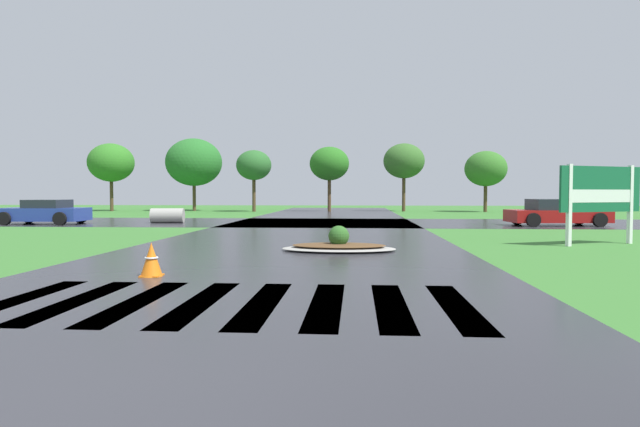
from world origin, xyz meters
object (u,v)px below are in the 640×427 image
car_dark_suv (44,212)px  car_white_sedan (556,213)px  drainage_pipe_stack (168,216)px  median_island (339,246)px  traffic_cone (151,260)px  estate_billboard (601,192)px

car_dark_suv → car_white_sedan: 24.88m
drainage_pipe_stack → median_island: bearing=-52.9°
car_white_sedan → traffic_cone: car_white_sedan is taller
traffic_cone → car_dark_suv: bearing=127.1°
car_dark_suv → car_white_sedan: bearing=179.5°
estate_billboard → traffic_cone: bearing=7.0°
car_white_sedan → drainage_pipe_stack: 19.16m
traffic_cone → car_white_sedan: bearing=50.1°
traffic_cone → median_island: bearing=53.3°
drainage_pipe_stack → car_white_sedan: bearing=-2.6°
median_island → car_dark_suv: (-14.97, 10.85, 0.44)m
car_dark_suv → drainage_pipe_stack: (5.74, 1.37, -0.20)m
estate_billboard → drainage_pipe_stack: 19.76m
car_white_sedan → traffic_cone: bearing=-134.5°
estate_billboard → car_dark_suv: 24.34m
car_white_sedan → drainage_pipe_stack: (-19.13, 0.88, -0.22)m
median_island → drainage_pipe_stack: drainage_pipe_stack is taller
drainage_pipe_stack → traffic_cone: 17.72m
estate_billboard → median_island: bearing=-8.4°
car_dark_suv → estate_billboard: bearing=157.4°
estate_billboard → traffic_cone: size_ratio=4.49×
car_white_sedan → median_island: bearing=-135.7°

